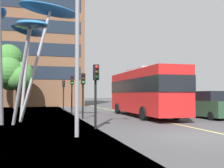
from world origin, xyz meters
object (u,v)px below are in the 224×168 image
traffic_light_island_mid (72,86)px  car_parked_mid (211,106)px  leaf_sculpture (5,21)px  car_parked_far (168,102)px  street_lamp (84,15)px  traffic_light_kerb_far (83,86)px  red_bus (144,90)px  traffic_light_opposite (64,88)px  traffic_light_kerb_near (96,82)px

traffic_light_island_mid → car_parked_mid: traffic_light_island_mid is taller
leaf_sculpture → car_parked_far: leaf_sculpture is taller
street_lamp → car_parked_mid: bearing=29.9°
traffic_light_kerb_far → street_lamp: size_ratio=0.40×
leaf_sculpture → traffic_light_island_mid: bearing=54.6°
red_bus → car_parked_far: red_bus is taller
car_parked_mid → red_bus: bearing=143.9°
traffic_light_opposite → car_parked_mid: traffic_light_opposite is taller
traffic_light_kerb_far → street_lamp: street_lamp is taller
red_bus → car_parked_mid: red_bus is taller
red_bus → traffic_light_kerb_far: bearing=-170.5°
car_parked_far → street_lamp: size_ratio=0.51×
traffic_light_kerb_far → street_lamp: bearing=-99.2°
car_parked_mid → car_parked_far: 6.10m
car_parked_mid → traffic_light_kerb_far: bearing=166.9°
traffic_light_island_mid → traffic_light_opposite: bearing=93.2°
leaf_sculpture → street_lamp: size_ratio=1.25×
traffic_light_opposite → car_parked_mid: (9.56, -12.57, -1.52)m
red_bus → car_parked_mid: size_ratio=2.79×
red_bus → traffic_light_island_mid: (-5.21, 4.51, 0.40)m
traffic_light_kerb_near → street_lamp: size_ratio=0.40×
traffic_light_kerb_near → red_bus: bearing=51.3°
traffic_light_island_mid → leaf_sculpture: bearing=-125.4°
traffic_light_kerb_near → car_parked_far: traffic_light_kerb_near is taller
leaf_sculpture → traffic_light_opposite: size_ratio=3.05×
red_bus → leaf_sculpture: size_ratio=1.09×
traffic_light_island_mid → car_parked_mid: size_ratio=0.86×
red_bus → traffic_light_island_mid: size_ratio=3.26×
traffic_light_island_mid → street_lamp: street_lamp is taller
traffic_light_kerb_far → car_parked_mid: 9.48m
street_lamp → traffic_light_kerb_near: bearing=65.8°
red_bus → traffic_light_opposite: 11.07m
traffic_light_kerb_far → car_parked_far: traffic_light_kerb_far is taller
leaf_sculpture → street_lamp: bearing=-59.2°
traffic_light_kerb_far → car_parked_mid: bearing=-13.1°
leaf_sculpture → traffic_light_kerb_far: (5.15, 1.70, -3.91)m
car_parked_far → traffic_light_island_mid: bearing=171.2°
traffic_light_kerb_near → traffic_light_kerb_far: (0.29, 5.84, -0.01)m
traffic_light_kerb_near → car_parked_mid: 10.23m
street_lamp → red_bus: bearing=54.6°
traffic_light_kerb_near → traffic_light_island_mid: bearing=89.3°
leaf_sculpture → traffic_light_opposite: 13.59m
car_parked_mid → traffic_light_island_mid: bearing=141.1°
leaf_sculpture → street_lamp: street_lamp is taller
traffic_light_island_mid → traffic_light_kerb_far: bearing=-88.4°
red_bus → traffic_light_kerb_near: 8.57m
red_bus → traffic_light_kerb_far: red_bus is taller
car_parked_mid → leaf_sculpture: bearing=178.3°
traffic_light_kerb_near → car_parked_mid: size_ratio=0.82×
traffic_light_island_mid → traffic_light_opposite: 5.10m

